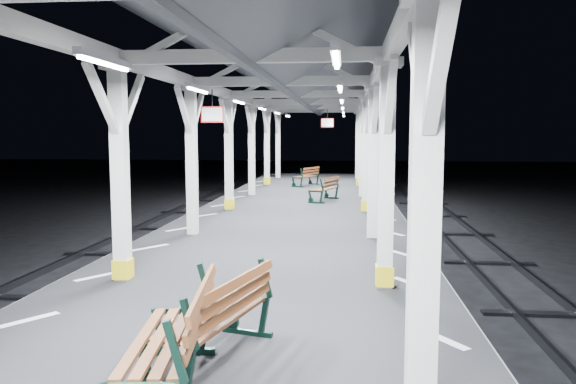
% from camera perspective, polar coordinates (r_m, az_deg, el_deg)
% --- Properties ---
extents(platform, '(6.00, 50.00, 1.00)m').
position_cam_1_polar(platform, '(6.93, -6.71, -17.56)').
color(platform, black).
rests_on(platform, ground).
extents(hazard_stripes_left, '(1.00, 48.00, 0.01)m').
position_cam_1_polar(hazard_stripes_left, '(7.65, -25.39, -11.80)').
color(hazard_stripes_left, silver).
rests_on(hazard_stripes_left, platform).
extents(hazard_stripes_right, '(1.00, 48.00, 0.01)m').
position_cam_1_polar(hazard_stripes_right, '(6.68, 14.89, -14.01)').
color(hazard_stripes_right, silver).
rests_on(hazard_stripes_right, platform).
extents(canopy, '(5.40, 49.00, 4.65)m').
position_cam_1_polar(canopy, '(6.47, -7.20, 17.46)').
color(canopy, silver).
rests_on(canopy, platform).
extents(bench_near, '(0.88, 1.86, 0.97)m').
position_cam_1_polar(bench_near, '(5.10, -11.08, -14.19)').
color(bench_near, black).
rests_on(bench_near, platform).
extents(bench_mid, '(1.02, 1.77, 0.90)m').
position_cam_1_polar(bench_mid, '(5.67, -6.79, -12.40)').
color(bench_mid, black).
rests_on(bench_mid, platform).
extents(bench_far, '(1.00, 1.60, 0.81)m').
position_cam_1_polar(bench_far, '(18.73, 3.94, 0.39)').
color(bench_far, black).
rests_on(bench_far, platform).
extents(bench_extra, '(1.12, 1.60, 0.82)m').
position_cam_1_polar(bench_extra, '(24.05, 2.02, 1.65)').
color(bench_extra, black).
rests_on(bench_extra, platform).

